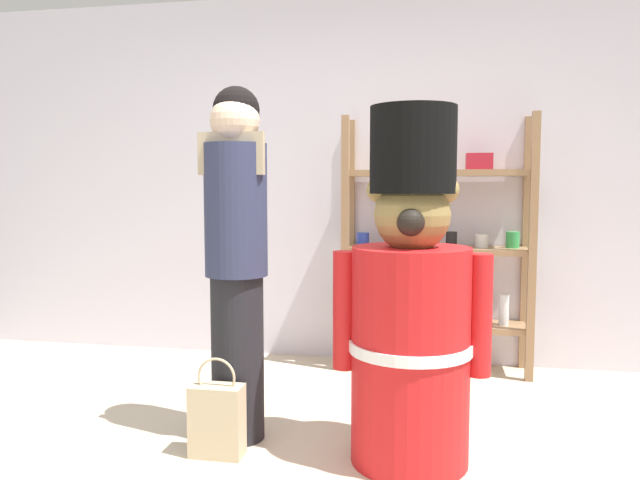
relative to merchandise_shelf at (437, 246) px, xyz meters
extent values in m
cube|color=silver|center=(-0.52, 0.22, 0.45)|extent=(6.40, 0.12, 2.60)
cube|color=#93704C|center=(-0.60, -0.15, 0.01)|extent=(0.05, 0.05, 1.72)
cube|color=#93704C|center=(0.60, -0.15, 0.01)|extent=(0.05, 0.05, 1.72)
cube|color=#93704C|center=(-0.60, 0.15, 0.01)|extent=(0.05, 0.05, 1.72)
cube|color=#93704C|center=(0.60, 0.15, 0.01)|extent=(0.05, 0.05, 1.72)
cube|color=#93704C|center=(0.00, 0.00, -0.54)|extent=(1.20, 0.30, 0.04)
cube|color=#93704C|center=(0.00, 0.00, -0.02)|extent=(1.20, 0.30, 0.04)
cube|color=#93704C|center=(0.00, 0.00, 0.49)|extent=(1.20, 0.30, 0.04)
cylinder|color=blue|center=(-0.50, 0.02, 0.04)|extent=(0.09, 0.09, 0.09)
cylinder|color=red|center=(-0.30, -0.04, 0.04)|extent=(0.09, 0.09, 0.09)
cylinder|color=pink|center=(-0.10, 0.00, 0.04)|extent=(0.08, 0.08, 0.09)
cylinder|color=black|center=(0.10, -0.02, 0.05)|extent=(0.07, 0.07, 0.11)
cylinder|color=white|center=(0.30, 0.03, 0.04)|extent=(0.09, 0.09, 0.09)
cylinder|color=green|center=(0.50, 0.03, 0.05)|extent=(0.09, 0.09, 0.11)
cylinder|color=#596B33|center=(-0.45, -0.02, -0.43)|extent=(0.07, 0.07, 0.18)
cylinder|color=#B27226|center=(-0.15, -0.02, -0.43)|extent=(0.07, 0.07, 0.18)
cylinder|color=navy|center=(0.15, 0.01, -0.42)|extent=(0.08, 0.08, 0.20)
cylinder|color=silver|center=(0.45, -0.02, -0.42)|extent=(0.07, 0.07, 0.21)
cube|color=gold|center=(-0.27, 0.00, 0.57)|extent=(0.13, 0.11, 0.12)
cube|color=#B21E2D|center=(0.27, 0.00, 0.56)|extent=(0.17, 0.14, 0.11)
cylinder|color=red|center=(-0.12, -1.45, -0.36)|extent=(0.53, 0.53, 0.98)
cylinder|color=white|center=(-0.12, -1.45, -0.31)|extent=(0.55, 0.55, 0.05)
sphere|color=olive|center=(-0.12, -1.45, 0.28)|extent=(0.34, 0.34, 0.34)
sphere|color=olive|center=(-0.26, -1.45, 0.39)|extent=(0.12, 0.12, 0.12)
sphere|color=olive|center=(0.02, -1.45, 0.39)|extent=(0.12, 0.12, 0.12)
cylinder|color=black|center=(-0.12, -1.45, 0.56)|extent=(0.38, 0.38, 0.38)
cylinder|color=red|center=(-0.42, -1.45, -0.16)|extent=(0.11, 0.11, 0.54)
cylinder|color=red|center=(0.18, -1.45, -0.16)|extent=(0.11, 0.11, 0.54)
sphere|color=black|center=(-0.12, -1.60, 0.25)|extent=(0.12, 0.12, 0.12)
cylinder|color=black|center=(-0.96, -1.34, -0.44)|extent=(0.26, 0.26, 0.82)
cylinder|color=#2D3351|center=(-0.96, -1.34, 0.29)|extent=(0.30, 0.30, 0.64)
sphere|color=beige|center=(-0.96, -1.34, 0.71)|extent=(0.24, 0.24, 0.24)
cube|color=tan|center=(-0.96, -1.41, 0.55)|extent=(0.32, 0.04, 0.20)
sphere|color=black|center=(-0.96, -1.32, 0.77)|extent=(0.23, 0.23, 0.23)
cube|color=#C1AD89|center=(-1.00, -1.56, -0.68)|extent=(0.24, 0.13, 0.33)
torus|color=#C1AD89|center=(-1.00, -1.56, -0.47)|extent=(0.18, 0.01, 0.18)
camera|label=1|loc=(-0.03, -4.15, 0.40)|focal=34.04mm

